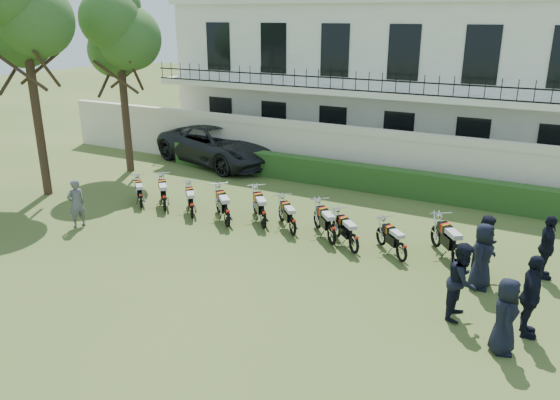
{
  "coord_description": "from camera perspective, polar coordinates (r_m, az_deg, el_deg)",
  "views": [
    {
      "loc": [
        7.8,
        -12.4,
        6.56
      ],
      "look_at": [
        0.45,
        1.36,
        1.23
      ],
      "focal_mm": 35.0,
      "sensor_mm": 36.0,
      "label": 1
    }
  ],
  "objects": [
    {
      "name": "officer_2",
      "position": [
        12.79,
        24.73,
        -9.13
      ],
      "size": [
        0.6,
        1.14,
        1.86
      ],
      "primitive_type": "imported",
      "rotation": [
        0.0,
        0.0,
        1.71
      ],
      "color": "black",
      "rests_on": "ground"
    },
    {
      "name": "motorcycle_8",
      "position": [
        15.5,
        12.62,
        -4.87
      ],
      "size": [
        1.32,
        1.3,
        0.96
      ],
      "rotation": [
        0.0,
        0.0,
        0.8
      ],
      "color": "black",
      "rests_on": "ground"
    },
    {
      "name": "tree_west_mid",
      "position": [
        21.85,
        -25.3,
        17.44
      ],
      "size": [
        3.4,
        3.2,
        8.82
      ],
      "color": "#473323",
      "rests_on": "ground"
    },
    {
      "name": "motorcycle_0",
      "position": [
        19.92,
        -14.38,
        0.34
      ],
      "size": [
        1.32,
        1.28,
        0.95
      ],
      "rotation": [
        0.0,
        0.0,
        0.8
      ],
      "color": "black",
      "rests_on": "ground"
    },
    {
      "name": "officer_3",
      "position": [
        14.51,
        20.38,
        -5.53
      ],
      "size": [
        0.58,
        0.86,
        1.72
      ],
      "primitive_type": "imported",
      "rotation": [
        0.0,
        0.0,
        1.53
      ],
      "color": "black",
      "rests_on": "ground"
    },
    {
      "name": "motorcycle_1",
      "position": [
        19.36,
        -12.02,
        0.16
      ],
      "size": [
        1.4,
        1.51,
        1.07
      ],
      "rotation": [
        0.0,
        0.0,
        0.74
      ],
      "color": "black",
      "rests_on": "ground"
    },
    {
      "name": "tree_west_near",
      "position": [
        24.17,
        -16.5,
        16.52
      ],
      "size": [
        3.4,
        3.2,
        7.9
      ],
      "color": "#473323",
      "rests_on": "ground"
    },
    {
      "name": "hedge",
      "position": [
        21.61,
        8.63,
        2.34
      ],
      "size": [
        18.0,
        0.6,
        1.0
      ],
      "primitive_type": "cube",
      "color": "#244619",
      "rests_on": "ground"
    },
    {
      "name": "officer_5",
      "position": [
        15.71,
        26.12,
        -4.45
      ],
      "size": [
        0.63,
        1.08,
        1.73
      ],
      "primitive_type": "imported",
      "rotation": [
        0.0,
        0.0,
        1.79
      ],
      "color": "black",
      "rests_on": "ground"
    },
    {
      "name": "motorcycle_3",
      "position": [
        17.59,
        -5.57,
        -1.33
      ],
      "size": [
        1.54,
        1.52,
        1.13
      ],
      "rotation": [
        0.0,
        0.0,
        0.79
      ],
      "color": "black",
      "rests_on": "ground"
    },
    {
      "name": "suv",
      "position": [
        25.29,
        -6.43,
        5.74
      ],
      "size": [
        6.87,
        4.52,
        1.76
      ],
      "primitive_type": "imported",
      "rotation": [
        0.0,
        0.0,
        1.3
      ],
      "color": "black",
      "rests_on": "ground"
    },
    {
      "name": "officer_1",
      "position": [
        12.99,
        18.51,
        -8.01
      ],
      "size": [
        0.72,
        0.91,
        1.81
      ],
      "primitive_type": "imported",
      "rotation": [
        0.0,
        0.0,
        1.53
      ],
      "color": "black",
      "rests_on": "ground"
    },
    {
      "name": "motorcycle_5",
      "position": [
        16.88,
        1.34,
        -2.33
      ],
      "size": [
        1.33,
        1.39,
        1.0
      ],
      "rotation": [
        0.0,
        0.0,
        0.76
      ],
      "color": "black",
      "rests_on": "ground"
    },
    {
      "name": "motorcycle_2",
      "position": [
        18.5,
        -9.22,
        -0.64
      ],
      "size": [
        1.29,
        1.46,
        1.02
      ],
      "rotation": [
        0.0,
        0.0,
        0.72
      ],
      "color": "black",
      "rests_on": "ground"
    },
    {
      "name": "motorcycle_6",
      "position": [
        16.27,
        5.44,
        -3.12
      ],
      "size": [
        1.4,
        1.52,
        1.08
      ],
      "rotation": [
        0.0,
        0.0,
        0.74
      ],
      "color": "black",
      "rests_on": "ground"
    },
    {
      "name": "building",
      "position": [
        27.64,
        11.86,
        12.54
      ],
      "size": [
        20.4,
        9.6,
        7.4
      ],
      "color": "white",
      "rests_on": "ground"
    },
    {
      "name": "inspector",
      "position": [
        18.7,
        -20.51,
        -0.34
      ],
      "size": [
        0.52,
        0.66,
        1.59
      ],
      "primitive_type": "imported",
      "rotation": [
        0.0,
        0.0,
        -1.82
      ],
      "color": "slate",
      "rests_on": "ground"
    },
    {
      "name": "perimeter_wall",
      "position": [
        22.5,
        7.01,
        4.84
      ],
      "size": [
        30.0,
        0.35,
        2.3
      ],
      "color": "beige",
      "rests_on": "ground"
    },
    {
      "name": "officer_0",
      "position": [
        12.06,
        22.47,
        -11.14
      ],
      "size": [
        0.69,
        0.9,
        1.64
      ],
      "primitive_type": "imported",
      "rotation": [
        0.0,
        0.0,
        1.8
      ],
      "color": "black",
      "rests_on": "ground"
    },
    {
      "name": "motorcycle_7",
      "position": [
        15.76,
        7.75,
        -4.06
      ],
      "size": [
        1.4,
        1.38,
        1.02
      ],
      "rotation": [
        0.0,
        0.0,
        0.79
      ],
      "color": "black",
      "rests_on": "ground"
    },
    {
      "name": "motorcycle_9",
      "position": [
        15.51,
        18.13,
        -5.05
      ],
      "size": [
        1.31,
        1.74,
        1.14
      ],
      "rotation": [
        0.0,
        0.0,
        0.63
      ],
      "color": "black",
      "rests_on": "ground"
    },
    {
      "name": "officer_4",
      "position": [
        15.03,
        20.76,
        -4.67
      ],
      "size": [
        0.91,
        1.02,
        1.75
      ],
      "primitive_type": "imported",
      "rotation": [
        0.0,
        0.0,
        1.22
      ],
      "color": "black",
      "rests_on": "ground"
    },
    {
      "name": "ground",
      "position": [
        16.05,
        -3.72,
        -5.31
      ],
      "size": [
        100.0,
        100.0,
        0.0
      ],
      "primitive_type": "plane",
      "color": "#3C5020",
      "rests_on": "ground"
    },
    {
      "name": "motorcycle_4",
      "position": [
        17.41,
        -1.75,
        -1.49
      ],
      "size": [
        1.4,
        1.6,
        1.11
      ],
      "rotation": [
        0.0,
        0.0,
        0.71
      ],
      "color": "black",
      "rests_on": "ground"
    }
  ]
}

